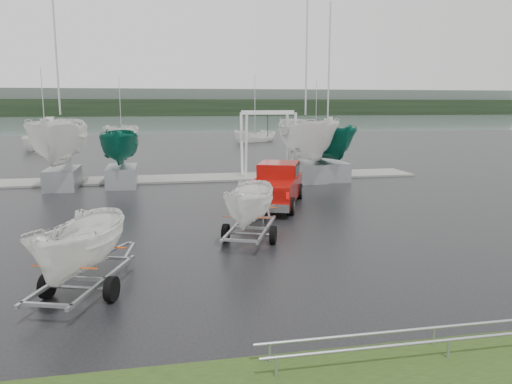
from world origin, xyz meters
name	(u,v)px	position (x,y,z in m)	size (l,w,h in m)	color
ground_plane	(190,234)	(0.00, 0.00, 0.00)	(120.00, 120.00, 0.00)	black
lake	(160,124)	(0.00, 100.00, -0.01)	(300.00, 300.00, 0.00)	gray
dock	(175,179)	(0.00, 13.00, 0.05)	(30.00, 3.00, 0.12)	gray
treeline	(158,108)	(0.00, 170.00, 3.00)	(300.00, 8.00, 6.00)	black
far_hill	(158,102)	(0.00, 178.00, 5.00)	(300.00, 6.00, 10.00)	#4C5651
pickup_truck	(277,183)	(4.25, 4.45, 0.96)	(3.80, 5.86, 1.85)	maroon
trailer_hitched	(250,172)	(1.93, -1.37, 2.34)	(2.43, 3.78, 4.28)	#96989E
trailer_parked	(78,200)	(-2.88, -5.39, 2.34)	(2.28, 3.79, 4.29)	#96989E
boat_hoist	(268,134)	(5.74, 13.00, 2.67)	(3.30, 2.18, 4.12)	silver
keelboat_0	(58,106)	(-6.09, 11.00, 4.41)	(2.77, 3.20, 10.95)	#96989E
keelboat_1	(120,128)	(-2.99, 11.20, 3.21)	(2.06, 3.20, 6.57)	#96989E
keelboat_2	(308,108)	(7.70, 11.00, 4.28)	(2.69, 3.20, 10.87)	#96989E
keelboat_3	(330,121)	(9.20, 11.30, 3.52)	(2.23, 3.20, 10.40)	#96989E
mast_rack_2	(441,334)	(4.00, -9.50, 0.35)	(7.00, 0.56, 0.06)	#96989E
moored_boat_0	(46,149)	(-12.08, 36.78, 0.00)	(3.43, 3.47, 11.62)	white
moored_boat_1	(122,138)	(-5.57, 51.77, 0.00)	(3.75, 3.77, 11.62)	white
moored_boat_2	(255,142)	(10.56, 41.47, 0.01)	(3.03, 3.00, 10.99)	white
moored_boat_3	(316,136)	(21.32, 51.13, 0.01)	(3.31, 3.33, 11.11)	white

